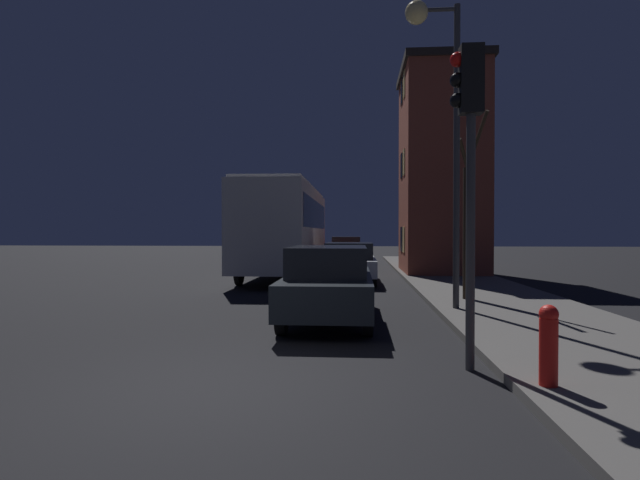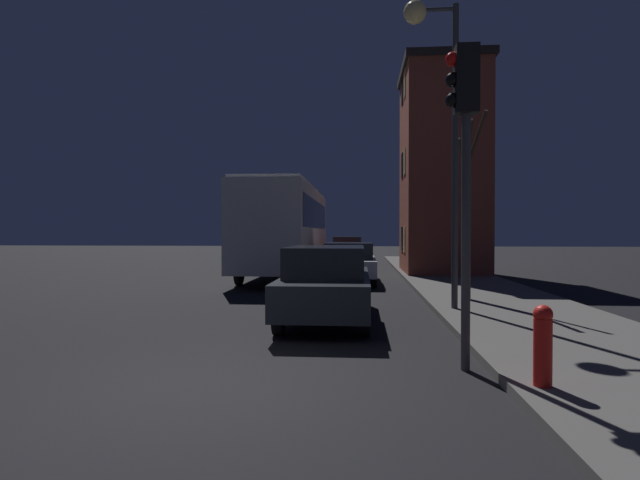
# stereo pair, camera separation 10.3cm
# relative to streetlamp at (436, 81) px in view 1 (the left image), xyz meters

# --- Properties ---
(ground_plane) EXTENTS (120.00, 120.00, 0.00)m
(ground_plane) POSITION_rel_streetlamp_xyz_m (-3.47, -5.77, -5.23)
(ground_plane) COLOR black
(brick_building) EXTENTS (3.54, 4.78, 8.89)m
(brick_building) POSITION_rel_streetlamp_xyz_m (1.87, 10.63, -0.64)
(brick_building) COLOR brown
(brick_building) RESTS_ON sidewalk
(streetlamp) EXTENTS (1.23, 0.52, 6.91)m
(streetlamp) POSITION_rel_streetlamp_xyz_m (0.00, 0.00, 0.00)
(streetlamp) COLOR #38383A
(streetlamp) RESTS_ON sidewalk
(traffic_light) EXTENTS (0.43, 0.24, 4.31)m
(traffic_light) POSITION_rel_streetlamp_xyz_m (-0.29, -4.66, -2.14)
(traffic_light) COLOR #38383A
(traffic_light) RESTS_ON ground
(bare_tree) EXTENTS (0.69, 1.13, 4.62)m
(bare_tree) POSITION_rel_streetlamp_xyz_m (1.04, 1.52, -3.01)
(bare_tree) COLOR #2D2319
(bare_tree) RESTS_ON sidewalk
(bus) EXTENTS (2.49, 10.69, 3.66)m
(bus) POSITION_rel_streetlamp_xyz_m (-4.70, 9.00, -3.06)
(bus) COLOR beige
(bus) RESTS_ON ground
(car_near_lane) EXTENTS (1.71, 4.71, 1.55)m
(car_near_lane) POSITION_rel_streetlamp_xyz_m (-2.34, -1.13, -4.42)
(car_near_lane) COLOR black
(car_near_lane) RESTS_ON ground
(car_mid_lane) EXTENTS (1.88, 4.51, 1.46)m
(car_mid_lane) POSITION_rel_streetlamp_xyz_m (-2.06, 6.70, -4.46)
(car_mid_lane) COLOR #B7BABF
(car_mid_lane) RESTS_ON ground
(car_far_lane) EXTENTS (1.70, 4.46, 1.60)m
(car_far_lane) POSITION_rel_streetlamp_xyz_m (-2.38, 16.19, -4.40)
(car_far_lane) COLOR #B21E19
(car_far_lane) RESTS_ON ground
(fire_hydrant) EXTENTS (0.21, 0.21, 0.91)m
(fire_hydrant) POSITION_rel_streetlamp_xyz_m (0.37, -5.71, -4.63)
(fire_hydrant) COLOR red
(fire_hydrant) RESTS_ON sidewalk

